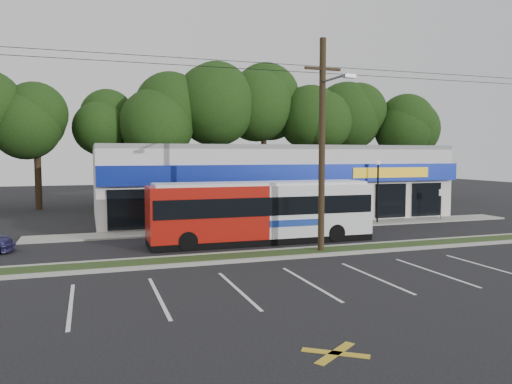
{
  "coord_description": "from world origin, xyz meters",
  "views": [
    {
      "loc": [
        -7.39,
        -20.16,
        4.65
      ],
      "look_at": [
        1.1,
        5.0,
        2.65
      ],
      "focal_mm": 35.0,
      "sensor_mm": 36.0,
      "label": 1
    }
  ],
  "objects": [
    {
      "name": "metrobus",
      "position": [
        1.26,
        4.5,
        1.7
      ],
      "size": [
        11.94,
        2.59,
        3.21
      ],
      "rotation": [
        0.0,
        0.0,
        -0.01
      ],
      "color": "#A9150D",
      "rests_on": "ground"
    },
    {
      "name": "car_dark",
      "position": [
        5.13,
        8.5,
        0.81
      ],
      "size": [
        5.06,
        2.83,
        1.63
      ],
      "primitive_type": "imported",
      "rotation": [
        0.0,
        0.0,
        1.37
      ],
      "color": "black",
      "rests_on": "ground"
    },
    {
      "name": "sign_post",
      "position": [
        16.0,
        8.57,
        1.56
      ],
      "size": [
        0.45,
        0.1,
        2.23
      ],
      "color": "#59595E",
      "rests_on": "ground"
    },
    {
      "name": "utility_pole",
      "position": [
        2.83,
        0.93,
        5.41
      ],
      "size": [
        50.0,
        2.77,
        10.0
      ],
      "color": "black",
      "rests_on": "ground"
    },
    {
      "name": "curb_north",
      "position": [
        0.0,
        1.85,
        0.07
      ],
      "size": [
        40.0,
        0.25,
        0.14
      ],
      "primitive_type": "cube",
      "color": "#9E9E93",
      "rests_on": "ground"
    },
    {
      "name": "grass_strip",
      "position": [
        0.0,
        1.0,
        0.06
      ],
      "size": [
        40.0,
        1.6,
        0.12
      ],
      "primitive_type": "cube",
      "color": "#223616",
      "rests_on": "ground"
    },
    {
      "name": "curb_south",
      "position": [
        0.0,
        0.15,
        0.07
      ],
      "size": [
        40.0,
        0.25,
        0.14
      ],
      "primitive_type": "cube",
      "color": "#9E9E93",
      "rests_on": "ground"
    },
    {
      "name": "sidewalk",
      "position": [
        5.0,
        9.0,
        0.05
      ],
      "size": [
        32.0,
        2.2,
        0.1
      ],
      "primitive_type": "cube",
      "color": "#9E9E93",
      "rests_on": "ground"
    },
    {
      "name": "pedestrian_b",
      "position": [
        9.0,
        8.5,
        0.8
      ],
      "size": [
        0.92,
        0.8,
        1.59
      ],
      "primitive_type": "imported",
      "rotation": [
        0.0,
        0.0,
        2.84
      ],
      "color": "beige",
      "rests_on": "ground"
    },
    {
      "name": "pedestrian_a",
      "position": [
        5.98,
        7.4,
        0.83
      ],
      "size": [
        0.64,
        0.45,
        1.66
      ],
      "primitive_type": "imported",
      "rotation": [
        0.0,
        0.0,
        3.06
      ],
      "color": "beige",
      "rests_on": "ground"
    },
    {
      "name": "lamp_post",
      "position": [
        11.0,
        8.8,
        2.67
      ],
      "size": [
        0.3,
        0.3,
        4.25
      ],
      "color": "black",
      "rests_on": "ground"
    },
    {
      "name": "ground",
      "position": [
        0.0,
        0.0,
        0.0
      ],
      "size": [
        120.0,
        120.0,
        0.0
      ],
      "primitive_type": "plane",
      "color": "black",
      "rests_on": "ground"
    },
    {
      "name": "tree_line",
      "position": [
        4.0,
        26.0,
        8.42
      ],
      "size": [
        46.76,
        6.76,
        11.83
      ],
      "color": "black",
      "rests_on": "ground"
    },
    {
      "name": "strip_mall",
      "position": [
        5.5,
        15.91,
        2.65
      ],
      "size": [
        25.0,
        12.55,
        5.3
      ],
      "color": "silver",
      "rests_on": "ground"
    }
  ]
}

